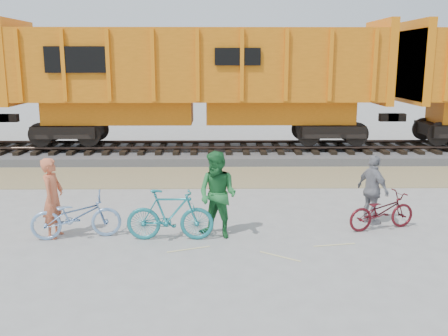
{
  "coord_description": "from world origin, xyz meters",
  "views": [
    {
      "loc": [
        -0.41,
        -10.27,
        3.75
      ],
      "look_at": [
        -0.25,
        1.5,
        1.18
      ],
      "focal_mm": 40.0,
      "sensor_mm": 36.0,
      "label": 1
    }
  ],
  "objects": [
    {
      "name": "person_woman",
      "position": [
        3.17,
        0.78,
        0.81
      ],
      "size": [
        0.76,
        1.03,
        1.62
      ],
      "primitive_type": "imported",
      "rotation": [
        0.0,
        0.0,
        2.01
      ],
      "color": "gray",
      "rests_on": "ground"
    },
    {
      "name": "person_solo",
      "position": [
        -3.93,
        0.01,
        0.86
      ],
      "size": [
        0.47,
        0.66,
        1.73
      ],
      "primitive_type": "imported",
      "rotation": [
        0.0,
        0.0,
        1.48
      ],
      "color": "#D1653F",
      "rests_on": "ground"
    },
    {
      "name": "ground",
      "position": [
        0.0,
        0.0,
        0.0
      ],
      "size": [
        120.0,
        120.0,
        0.0
      ],
      "primitive_type": "plane",
      "color": "#9E9E99",
      "rests_on": "ground"
    },
    {
      "name": "bicycle_teal",
      "position": [
        -1.41,
        -0.24,
        0.55
      ],
      "size": [
        1.84,
        0.53,
        1.1
      ],
      "primitive_type": "imported",
      "rotation": [
        0.0,
        0.0,
        1.56
      ],
      "color": "teal",
      "rests_on": "ground"
    },
    {
      "name": "hopper_car_center",
      "position": [
        -1.1,
        9.0,
        3.01
      ],
      "size": [
        14.0,
        3.13,
        4.65
      ],
      "color": "black",
      "rests_on": "track"
    },
    {
      "name": "track",
      "position": [
        0.0,
        9.0,
        0.47
      ],
      "size": [
        120.0,
        2.6,
        0.24
      ],
      "color": "black",
      "rests_on": "ballast_bed"
    },
    {
      "name": "gravel_strip",
      "position": [
        0.0,
        5.5,
        0.01
      ],
      "size": [
        120.0,
        3.0,
        0.02
      ],
      "primitive_type": "cube",
      "color": "#9E8C62",
      "rests_on": "ground"
    },
    {
      "name": "person_man",
      "position": [
        -0.41,
        -0.04,
        0.93
      ],
      "size": [
        1.14,
        1.07,
        1.86
      ],
      "primitive_type": "imported",
      "rotation": [
        0.0,
        0.0,
        -0.54
      ],
      "color": "#216C32",
      "rests_on": "ground"
    },
    {
      "name": "bicycle_maroon",
      "position": [
        3.27,
        0.38,
        0.43
      ],
      "size": [
        1.72,
        1.0,
        0.85
      ],
      "primitive_type": "imported",
      "rotation": [
        0.0,
        0.0,
        1.86
      ],
      "color": "#4F1016",
      "rests_on": "ground"
    },
    {
      "name": "ballast_bed",
      "position": [
        0.0,
        9.0,
        0.15
      ],
      "size": [
        120.0,
        4.0,
        0.3
      ],
      "primitive_type": "cube",
      "color": "slate",
      "rests_on": "ground"
    },
    {
      "name": "bicycle_blue",
      "position": [
        -3.43,
        -0.09,
        0.49
      ],
      "size": [
        1.97,
        1.0,
        0.99
      ],
      "primitive_type": "imported",
      "rotation": [
        0.0,
        0.0,
        1.76
      ],
      "color": "#7CA1CF",
      "rests_on": "ground"
    }
  ]
}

